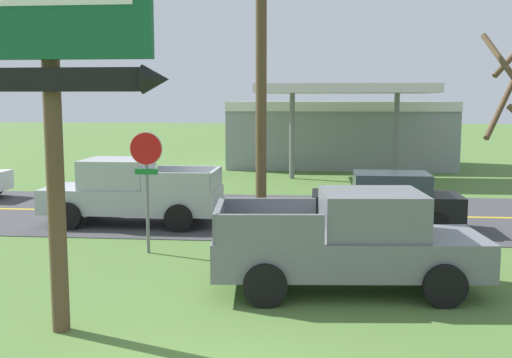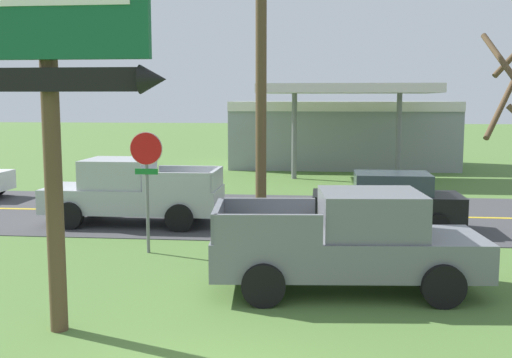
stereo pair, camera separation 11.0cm
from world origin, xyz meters
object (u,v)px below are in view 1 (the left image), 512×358
Objects in this scene: motel_sign at (49,27)px; pickup_silver_on_road at (130,192)px; gas_station at (339,131)px; stop_sign at (146,170)px; utility_pole at (261,34)px; car_black_mid_lane at (387,201)px; pickup_grey_parked_on_lawn at (351,242)px.

pickup_silver_on_road is at bearing 99.77° from motel_sign.
stop_sign is at bearing -104.60° from gas_station.
motel_sign is 1.33× the size of pickup_silver_on_road.
stop_sign is 0.30× the size of utility_pole.
motel_sign is at bearing -101.60° from gas_station.
stop_sign is 4.21m from utility_pole.
car_black_mid_lane is at bearing 29.25° from stop_sign.
motel_sign is at bearing -116.36° from utility_pole.
motel_sign is 0.70× the size of utility_pole.
car_black_mid_lane is at bearing 77.31° from pickup_grey_parked_on_lawn.
utility_pole is 1.89× the size of pickup_silver_on_road.
motel_sign is at bearing -124.81° from car_black_mid_lane.
motel_sign is at bearing -89.59° from stop_sign.
motel_sign reaches higher than stop_sign.
utility_pole reaches higher than car_black_mid_lane.
pickup_grey_parked_on_lawn is at bearing -28.05° from stop_sign.
pickup_silver_on_road is at bearing 113.18° from stop_sign.
car_black_mid_lane is (1.34, 5.94, -0.13)m from pickup_grey_parked_on_lawn.
motel_sign is 6.11m from utility_pole.
motel_sign is at bearing -80.23° from pickup_silver_on_road.
motel_sign is 11.31m from car_black_mid_lane.
pickup_silver_on_road is (-4.20, 3.23, -4.26)m from utility_pole.
gas_station is at bearing 92.65° from car_black_mid_lane.
utility_pole is at bearing -37.56° from pickup_silver_on_road.
gas_station is at bearing 68.24° from pickup_silver_on_road.
car_black_mid_lane is at bearing -87.35° from gas_station.
car_black_mid_lane is at bearing 44.08° from utility_pole.
motel_sign is at bearing -149.63° from pickup_grey_parked_on_lawn.
pickup_silver_on_road is (-6.21, 5.94, 0.00)m from pickup_grey_parked_on_lawn.
utility_pole is 1.83× the size of pickup_grey_parked_on_lawn.
stop_sign is 0.55× the size of pickup_grey_parked_on_lawn.
pickup_silver_on_road is 7.54m from car_black_mid_lane.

